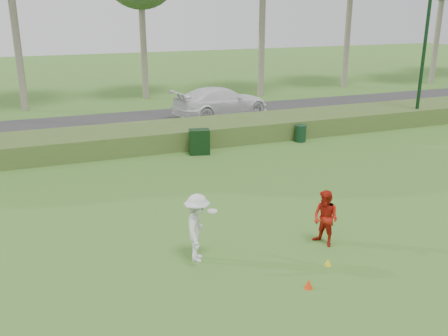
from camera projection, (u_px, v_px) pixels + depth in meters
name	position (u px, v px, depth m)	size (l,w,h in m)	color
ground	(280.00, 261.00, 12.90)	(120.00, 120.00, 0.00)	#396D24
reed_strip	(163.00, 136.00, 23.40)	(80.00, 3.00, 0.90)	#415E25
park_road	(141.00, 122.00, 27.96)	(80.00, 6.00, 0.06)	#2D2D2D
lamp_post	(428.00, 19.00, 25.71)	(0.70, 0.70, 8.18)	black
player_white	(198.00, 228.00, 12.68)	(1.08, 1.33, 1.80)	silver
player_red	(326.00, 218.00, 13.53)	(0.76, 0.59, 1.56)	#B01B0F
cone_orange	(308.00, 284.00, 11.61)	(0.20, 0.20, 0.22)	#EE3B0C
cone_yellow	(328.00, 262.00, 12.63)	(0.18, 0.18, 0.20)	yellow
utility_cabinet	(199.00, 142.00, 21.95)	(0.89, 0.56, 1.11)	black
trash_bin	(300.00, 133.00, 24.00)	(0.54, 0.54, 0.81)	black
car_right	(221.00, 102.00, 29.14)	(2.37, 5.84, 1.69)	white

